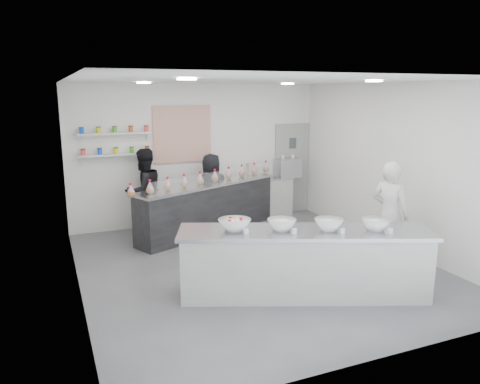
% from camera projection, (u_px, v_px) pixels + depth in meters
% --- Properties ---
extents(floor, '(6.00, 6.00, 0.00)m').
position_uv_depth(floor, '(255.00, 266.00, 7.73)').
color(floor, '#515156').
rests_on(floor, ground).
extents(ceiling, '(6.00, 6.00, 0.00)m').
position_uv_depth(ceiling, '(257.00, 80.00, 7.10)').
color(ceiling, white).
rests_on(ceiling, floor).
extents(back_wall, '(5.50, 0.00, 5.50)m').
position_uv_depth(back_wall, '(198.00, 154.00, 10.12)').
color(back_wall, white).
rests_on(back_wall, floor).
extents(left_wall, '(0.00, 6.00, 6.00)m').
position_uv_depth(left_wall, '(73.00, 191.00, 6.37)').
color(left_wall, white).
rests_on(left_wall, floor).
extents(right_wall, '(0.00, 6.00, 6.00)m').
position_uv_depth(right_wall, '(394.00, 167.00, 8.46)').
color(right_wall, white).
rests_on(right_wall, floor).
extents(back_door, '(0.88, 0.04, 2.10)m').
position_uv_depth(back_door, '(292.00, 168.00, 11.06)').
color(back_door, gray).
rests_on(back_door, floor).
extents(pattern_panel, '(1.25, 0.03, 1.20)m').
position_uv_depth(pattern_panel, '(182.00, 134.00, 9.87)').
color(pattern_panel, '#C75033').
rests_on(pattern_panel, back_wall).
extents(jar_shelf_lower, '(1.45, 0.22, 0.04)m').
position_uv_depth(jar_shelf_lower, '(116.00, 154.00, 9.34)').
color(jar_shelf_lower, silver).
rests_on(jar_shelf_lower, back_wall).
extents(jar_shelf_upper, '(1.45, 0.22, 0.04)m').
position_uv_depth(jar_shelf_upper, '(115.00, 133.00, 9.26)').
color(jar_shelf_upper, silver).
rests_on(jar_shelf_upper, back_wall).
extents(preserve_jars, '(1.45, 0.10, 0.56)m').
position_uv_depth(preserve_jars, '(115.00, 141.00, 9.27)').
color(preserve_jars, '#FF4242').
rests_on(preserve_jars, jar_shelf_lower).
extents(downlight_0, '(0.24, 0.24, 0.02)m').
position_uv_depth(downlight_0, '(187.00, 79.00, 5.67)').
color(downlight_0, white).
rests_on(downlight_0, ceiling).
extents(downlight_1, '(0.24, 0.24, 0.02)m').
position_uv_depth(downlight_1, '(374.00, 81.00, 6.73)').
color(downlight_1, white).
rests_on(downlight_1, ceiling).
extents(downlight_2, '(0.24, 0.24, 0.02)m').
position_uv_depth(downlight_2, '(144.00, 83.00, 8.01)').
color(downlight_2, white).
rests_on(downlight_2, ceiling).
extents(downlight_3, '(0.24, 0.24, 0.02)m').
position_uv_depth(downlight_3, '(288.00, 84.00, 9.08)').
color(downlight_3, white).
rests_on(downlight_3, ceiling).
extents(prep_counter, '(3.54, 2.06, 0.96)m').
position_uv_depth(prep_counter, '(304.00, 263.00, 6.56)').
color(prep_counter, '#A4A5A0').
rests_on(prep_counter, floor).
extents(back_bar, '(3.28, 1.88, 1.03)m').
position_uv_depth(back_bar, '(208.00, 208.00, 9.50)').
color(back_bar, black).
rests_on(back_bar, floor).
extents(sneeze_guard, '(3.00, 1.32, 0.28)m').
position_uv_depth(sneeze_guard, '(218.00, 178.00, 9.17)').
color(sneeze_guard, white).
rests_on(sneeze_guard, back_bar).
extents(espresso_ledge, '(1.20, 0.38, 0.89)m').
position_uv_depth(espresso_ledge, '(266.00, 198.00, 10.73)').
color(espresso_ledge, '#A4A5A0').
rests_on(espresso_ledge, floor).
extents(espresso_machine, '(0.55, 0.38, 0.42)m').
position_uv_depth(espresso_machine, '(288.00, 168.00, 10.80)').
color(espresso_machine, '#93969E').
rests_on(espresso_machine, espresso_ledge).
extents(cup_stacks, '(0.24, 0.24, 0.37)m').
position_uv_depth(cup_stacks, '(252.00, 172.00, 10.45)').
color(cup_stacks, tan).
rests_on(cup_stacks, espresso_ledge).
extents(prep_bowls, '(2.36, 1.35, 0.16)m').
position_uv_depth(prep_bowls, '(305.00, 225.00, 6.44)').
color(prep_bowls, white).
rests_on(prep_bowls, prep_counter).
extents(label_cards, '(2.01, 0.04, 0.07)m').
position_uv_depth(label_cards, '(337.00, 236.00, 6.09)').
color(label_cards, white).
rests_on(label_cards, prep_counter).
extents(cookie_bags, '(3.49, 1.63, 0.26)m').
position_uv_depth(cookie_bags, '(208.00, 177.00, 9.37)').
color(cookie_bags, pink).
rests_on(cookie_bags, back_bar).
extents(woman_prep, '(0.63, 0.75, 1.76)m').
position_uv_depth(woman_prep, '(390.00, 215.00, 7.57)').
color(woman_prep, silver).
rests_on(woman_prep, floor).
extents(staff_left, '(1.04, 0.94, 1.73)m').
position_uv_depth(staff_left, '(144.00, 191.00, 9.41)').
color(staff_left, black).
rests_on(staff_left, floor).
extents(staff_right, '(0.84, 0.62, 1.57)m').
position_uv_depth(staff_right, '(212.00, 191.00, 9.85)').
color(staff_right, black).
rests_on(staff_right, floor).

